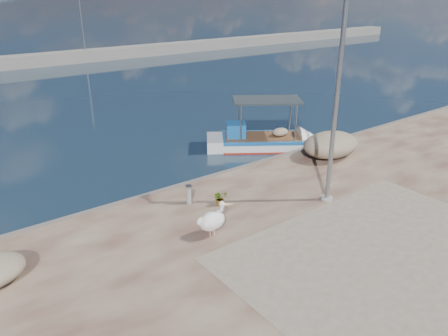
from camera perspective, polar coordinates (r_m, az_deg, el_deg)
ground at (r=14.38m, az=9.20°, el=-9.48°), size 1400.00×1400.00×0.00m
quay_patch at (r=13.33m, az=21.83°, el=-11.24°), size 9.00×7.00×0.01m
breakwater at (r=49.61m, az=-26.47°, el=12.21°), size 120.00×2.20×7.50m
boat_right at (r=22.31m, az=5.28°, el=3.26°), size 6.13×5.04×2.91m
pelican at (r=13.30m, az=-1.48°, el=-6.84°), size 1.19×0.79×1.13m
lamp_post at (r=15.01m, az=14.28°, el=7.35°), size 0.44×0.96×7.00m
bollard_near at (r=15.32m, az=-4.61°, el=-3.39°), size 0.23×0.23×0.69m
potted_plant at (r=15.24m, az=-0.51°, el=-3.92°), size 0.55×0.49×0.53m
net_pile_c at (r=20.10m, az=13.76°, el=2.99°), size 2.80×2.00×1.10m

